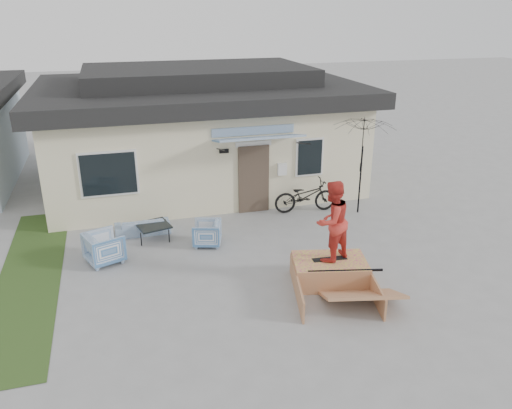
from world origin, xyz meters
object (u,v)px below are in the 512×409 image
object	(u,v)px
bicycle	(305,192)
coffee_table	(154,231)
armchair_right	(207,232)
skateboard	(330,258)
skate_ramp	(329,271)
patio_umbrella	(362,158)
armchair_left	(104,246)
skater	(332,220)
loveseat	(142,224)

from	to	relation	value
bicycle	coffee_table	bearing A→B (deg)	102.69
armchair_right	coffee_table	size ratio (longest dim) A/B	0.89
armchair_right	coffee_table	distance (m)	1.55
coffee_table	skateboard	distance (m)	5.06
skateboard	skate_ramp	bearing A→B (deg)	-98.22
armchair_right	patio_umbrella	distance (m)	5.20
armchair_left	coffee_table	bearing A→B (deg)	-71.82
armchair_left	armchair_right	world-z (taller)	armchair_left
armchair_right	skater	xyz separation A→B (m)	(2.34, -2.68, 1.17)
loveseat	skate_ramp	bearing A→B (deg)	133.58
patio_umbrella	skater	bearing A→B (deg)	-125.40
patio_umbrella	coffee_table	bearing A→B (deg)	-178.52
loveseat	skateboard	bearing A→B (deg)	134.07
armchair_left	skater	bearing A→B (deg)	-136.82
coffee_table	skateboard	world-z (taller)	skateboard
patio_umbrella	skate_ramp	xyz separation A→B (m)	(-2.60, -3.69, -1.47)
armchair_right	coffee_table	xyz separation A→B (m)	(-1.32, 0.80, -0.16)
armchair_left	coffee_table	distance (m)	1.69
armchair_right	skate_ramp	bearing A→B (deg)	57.06
skate_ramp	skateboard	distance (m)	0.31
patio_umbrella	skate_ramp	bearing A→B (deg)	-125.13
coffee_table	bicycle	size ratio (longest dim) A/B	0.43
bicycle	patio_umbrella	world-z (taller)	patio_umbrella
loveseat	armchair_right	distance (m)	2.01
coffee_table	skater	size ratio (longest dim) A/B	0.44
skater	patio_umbrella	bearing A→B (deg)	-149.98
armchair_right	coffee_table	bearing A→B (deg)	-104.60
loveseat	coffee_table	world-z (taller)	loveseat
armchair_right	armchair_left	bearing A→B (deg)	-67.91
skater	coffee_table	bearing A→B (deg)	-68.11
loveseat	skater	bearing A→B (deg)	134.07
skate_ramp	skater	world-z (taller)	skater
patio_umbrella	skateboard	bearing A→B (deg)	-125.40
armchair_left	skate_ramp	xyz separation A→B (m)	(4.95, -2.48, -0.15)
armchair_left	bicycle	world-z (taller)	bicycle
loveseat	coffee_table	xyz separation A→B (m)	(0.27, -0.43, -0.09)
bicycle	armchair_right	bearing A→B (deg)	118.18
bicycle	skateboard	world-z (taller)	bicycle
skate_ramp	patio_umbrella	bearing A→B (deg)	68.00
coffee_table	skate_ramp	world-z (taller)	skate_ramp
armchair_right	bicycle	bearing A→B (deg)	130.51
bicycle	armchair_left	bearing A→B (deg)	110.53
bicycle	skateboard	bearing A→B (deg)	170.33
skate_ramp	bicycle	bearing A→B (deg)	89.18
loveseat	skater	distance (m)	5.68
coffee_table	skater	xyz separation A→B (m)	(3.66, -3.48, 1.33)
loveseat	armchair_left	distance (m)	1.81
coffee_table	skater	distance (m)	5.22
bicycle	skate_ramp	world-z (taller)	bicycle
skate_ramp	skateboard	size ratio (longest dim) A/B	2.74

